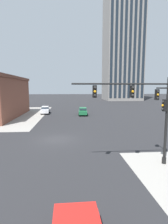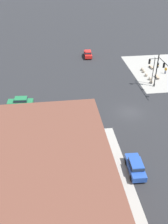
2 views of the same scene
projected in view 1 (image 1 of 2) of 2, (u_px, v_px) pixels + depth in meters
The scene contains 5 objects.
ground_plane at pixel (57, 139), 20.89m from camera, with size 320.00×320.00×0.00m, color #262628.
traffic_signal_main at pixel (148, 107), 13.69m from camera, with size 7.37×2.09×6.72m.
car_parked_curb at pixel (83, 111), 39.48m from camera, with size 2.12×4.51×1.68m.
car_main_mid at pixel (45, 110), 41.95m from camera, with size 2.05×4.48×1.68m.
residential_tower_skyline_right at pixel (123, 25), 86.70m from camera, with size 17.09×17.53×72.07m.
Camera 1 is at (1.48, -20.48, 5.90)m, focal length 28.90 mm.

